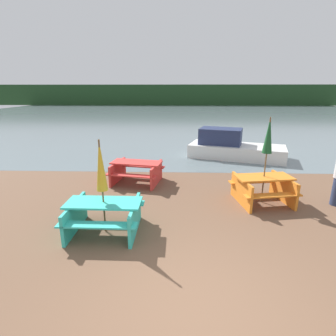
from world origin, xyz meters
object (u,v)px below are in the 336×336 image
picnic_table_red (137,170)px  boat (232,147)px  umbrella_darkgreen (268,136)px  picnic_table_orange (263,187)px  picnic_table_teal (104,213)px  umbrella_gold (101,166)px

picnic_table_red → boat: (3.99, 3.67, 0.04)m
picnic_table_red → umbrella_darkgreen: 4.36m
picnic_table_orange → boat: (0.17, 5.19, 0.03)m
picnic_table_orange → picnic_table_red: bearing=158.3°
picnic_table_orange → picnic_table_red: size_ratio=0.92×
picnic_table_teal → umbrella_gold: size_ratio=0.78×
picnic_table_red → umbrella_gold: size_ratio=0.89×
picnic_table_red → umbrella_darkgreen: size_ratio=0.78×
picnic_table_orange → umbrella_darkgreen: bearing=-90.0°
umbrella_gold → picnic_table_teal: bearing=90.0°
picnic_table_teal → umbrella_darkgreen: bearing=23.3°
picnic_table_orange → boat: size_ratio=0.38×
picnic_table_red → umbrella_darkgreen: bearing=-21.7°
picnic_table_teal → picnic_table_red: (0.24, 3.27, 0.01)m
picnic_table_teal → picnic_table_red: bearing=85.8°
picnic_table_teal → picnic_table_orange: picnic_table_orange is taller
picnic_table_teal → picnic_table_orange: bearing=23.3°
umbrella_darkgreen → boat: 5.38m
picnic_table_orange → picnic_table_red: (-3.82, 1.52, -0.01)m
umbrella_darkgreen → boat: umbrella_darkgreen is taller
picnic_table_teal → boat: 8.13m
umbrella_darkgreen → boat: bearing=88.2°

